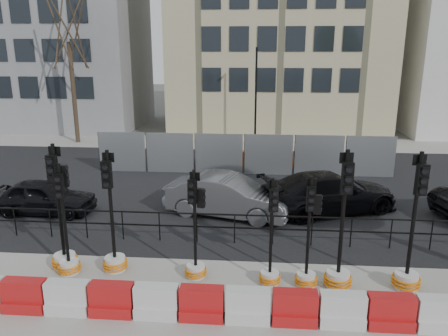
# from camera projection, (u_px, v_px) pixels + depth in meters

# --- Properties ---
(ground) EXTENTS (120.00, 120.00, 0.00)m
(ground) POSITION_uv_depth(u_px,v_px,m) (232.00, 262.00, 12.71)
(ground) COLOR #51514C
(ground) RESTS_ON ground
(sidewalk_near) EXTENTS (40.00, 6.00, 0.02)m
(sidewalk_near) POSITION_uv_depth(u_px,v_px,m) (224.00, 324.00, 9.82)
(sidewalk_near) COLOR gray
(sidewalk_near) RESTS_ON ground
(road) EXTENTS (40.00, 14.00, 0.03)m
(road) POSITION_uv_depth(u_px,v_px,m) (242.00, 187.00, 19.42)
(road) COLOR black
(road) RESTS_ON ground
(sidewalk_far) EXTENTS (40.00, 4.00, 0.02)m
(sidewalk_far) POSITION_uv_depth(u_px,v_px,m) (247.00, 143.00, 28.06)
(sidewalk_far) COLOR gray
(sidewalk_far) RESTS_ON ground
(building_grey) EXTENTS (11.00, 9.06, 14.00)m
(building_grey) POSITION_uv_depth(u_px,v_px,m) (66.00, 33.00, 32.98)
(building_grey) COLOR gray
(building_grey) RESTS_ON ground
(building_cream) EXTENTS (15.00, 10.06, 18.00)m
(building_cream) POSITION_uv_depth(u_px,v_px,m) (279.00, 3.00, 31.23)
(building_cream) COLOR #B9B387
(building_cream) RESTS_ON ground
(kerb_railing) EXTENTS (18.00, 0.04, 1.00)m
(kerb_railing) POSITION_uv_depth(u_px,v_px,m) (235.00, 224.00, 13.67)
(kerb_railing) COLOR black
(kerb_railing) RESTS_ON ground
(heras_fencing) EXTENTS (14.33, 1.72, 2.00)m
(heras_fencing) POSITION_uv_depth(u_px,v_px,m) (234.00, 156.00, 21.87)
(heras_fencing) COLOR #95989D
(heras_fencing) RESTS_ON ground
(lamp_post_far) EXTENTS (0.12, 0.56, 6.00)m
(lamp_post_far) POSITION_uv_depth(u_px,v_px,m) (256.00, 95.00, 26.18)
(lamp_post_far) COLOR black
(lamp_post_far) RESTS_ON ground
(tree_bare_far) EXTENTS (2.00, 2.00, 9.00)m
(tree_bare_far) POSITION_uv_depth(u_px,v_px,m) (68.00, 36.00, 26.62)
(tree_bare_far) COLOR #473828
(tree_bare_far) RESTS_ON ground
(barrier_row) EXTENTS (14.65, 0.50, 0.80)m
(barrier_row) POSITION_uv_depth(u_px,v_px,m) (225.00, 306.00, 9.92)
(barrier_row) COLOR red
(barrier_row) RESTS_ON ground
(traffic_signal_a) EXTENTS (0.62, 0.62, 3.14)m
(traffic_signal_a) POSITION_uv_depth(u_px,v_px,m) (68.00, 252.00, 11.87)
(traffic_signal_a) COLOR silver
(traffic_signal_a) RESTS_ON ground
(traffic_signal_b) EXTENTS (0.71, 0.71, 3.60)m
(traffic_signal_b) POSITION_uv_depth(u_px,v_px,m) (63.00, 241.00, 12.08)
(traffic_signal_b) COLOR silver
(traffic_signal_b) RESTS_ON ground
(traffic_signal_c) EXTENTS (0.68, 0.68, 3.46)m
(traffic_signal_c) POSITION_uv_depth(u_px,v_px,m) (114.00, 247.00, 12.00)
(traffic_signal_c) COLOR silver
(traffic_signal_c) RESTS_ON ground
(traffic_signal_d) EXTENTS (0.60, 0.60, 3.03)m
(traffic_signal_d) POSITION_uv_depth(u_px,v_px,m) (196.00, 253.00, 11.64)
(traffic_signal_d) COLOR silver
(traffic_signal_d) RESTS_ON ground
(traffic_signal_e) EXTENTS (0.58, 0.58, 2.92)m
(traffic_signal_e) POSITION_uv_depth(u_px,v_px,m) (270.00, 263.00, 11.35)
(traffic_signal_e) COLOR silver
(traffic_signal_e) RESTS_ON ground
(traffic_signal_f) EXTENTS (0.59, 0.59, 3.00)m
(traffic_signal_f) POSITION_uv_depth(u_px,v_px,m) (307.00, 261.00, 11.23)
(traffic_signal_f) COLOR silver
(traffic_signal_f) RESTS_ON ground
(traffic_signal_g) EXTENTS (0.73, 0.73, 3.68)m
(traffic_signal_g) POSITION_uv_depth(u_px,v_px,m) (339.00, 261.00, 11.15)
(traffic_signal_g) COLOR silver
(traffic_signal_g) RESTS_ON ground
(traffic_signal_h) EXTENTS (0.72, 0.72, 3.65)m
(traffic_signal_h) POSITION_uv_depth(u_px,v_px,m) (409.00, 262.00, 11.09)
(traffic_signal_h) COLOR silver
(traffic_signal_h) RESTS_ON ground
(car_a) EXTENTS (1.73, 3.88, 1.30)m
(car_a) POSITION_uv_depth(u_px,v_px,m) (44.00, 197.00, 16.22)
(car_a) COLOR black
(car_a) RESTS_ON ground
(car_b) EXTENTS (3.88, 5.42, 1.52)m
(car_b) POSITION_uv_depth(u_px,v_px,m) (228.00, 196.00, 15.98)
(car_b) COLOR #515156
(car_b) RESTS_ON ground
(car_c) EXTENTS (5.61, 6.64, 1.52)m
(car_c) POSITION_uv_depth(u_px,v_px,m) (329.00, 192.00, 16.36)
(car_c) COLOR black
(car_c) RESTS_ON ground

